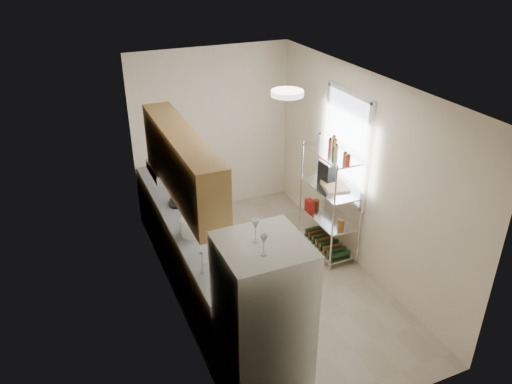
% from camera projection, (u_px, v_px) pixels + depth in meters
% --- Properties ---
extents(room, '(2.52, 4.42, 2.62)m').
position_uv_depth(room, '(273.00, 191.00, 5.94)').
color(room, '#AB9E8B').
rests_on(room, ground).
extents(counter_run, '(0.63, 3.51, 0.90)m').
position_uv_depth(counter_run, '(192.00, 249.00, 6.36)').
color(counter_run, '#B1874B').
rests_on(counter_run, ground).
extents(upper_cabinets, '(0.33, 2.20, 0.72)m').
position_uv_depth(upper_cabinets, '(182.00, 163.00, 5.41)').
color(upper_cabinets, '#B1874B').
rests_on(upper_cabinets, room).
extents(range_hood, '(0.50, 0.60, 0.12)m').
position_uv_depth(range_hood, '(171.00, 169.00, 6.27)').
color(range_hood, '#B7BABC').
rests_on(range_hood, room).
extents(window, '(0.06, 1.00, 1.46)m').
position_uv_depth(window, '(346.00, 146.00, 6.54)').
color(window, white).
rests_on(window, room).
extents(bakers_rack, '(0.45, 0.90, 1.73)m').
position_uv_depth(bakers_rack, '(332.00, 181.00, 6.62)').
color(bakers_rack, silver).
rests_on(bakers_rack, ground).
extents(ceiling_dome, '(0.34, 0.34, 0.05)m').
position_uv_depth(ceiling_dome, '(287.00, 93.00, 5.11)').
color(ceiling_dome, white).
rests_on(ceiling_dome, room).
extents(refrigerator, '(0.73, 0.73, 1.77)m').
position_uv_depth(refrigerator, '(262.00, 326.00, 4.48)').
color(refrigerator, white).
rests_on(refrigerator, ground).
extents(wine_glass_a, '(0.06, 0.06, 0.18)m').
position_uv_depth(wine_glass_a, '(264.00, 245.00, 3.89)').
color(wine_glass_a, silver).
rests_on(wine_glass_a, refrigerator).
extents(wine_glass_b, '(0.07, 0.07, 0.21)m').
position_uv_depth(wine_glass_b, '(256.00, 230.00, 4.06)').
color(wine_glass_b, silver).
rests_on(wine_glass_b, refrigerator).
extents(rice_cooker, '(0.27, 0.27, 0.22)m').
position_uv_depth(rice_cooker, '(192.00, 226.00, 5.77)').
color(rice_cooker, white).
rests_on(rice_cooker, counter_run).
extents(frying_pan_large, '(0.30, 0.30, 0.04)m').
position_uv_depth(frying_pan_large, '(178.00, 204.00, 6.45)').
color(frying_pan_large, black).
rests_on(frying_pan_large, counter_run).
extents(frying_pan_small, '(0.32, 0.32, 0.05)m').
position_uv_depth(frying_pan_small, '(179.00, 201.00, 6.51)').
color(frying_pan_small, black).
rests_on(frying_pan_small, counter_run).
extents(cutting_board, '(0.38, 0.45, 0.03)m').
position_uv_depth(cutting_board, '(335.00, 186.00, 6.66)').
color(cutting_board, tan).
rests_on(cutting_board, bakers_rack).
extents(espresso_machine, '(0.18, 0.26, 0.29)m').
position_uv_depth(espresso_machine, '(328.00, 171.00, 6.78)').
color(espresso_machine, black).
rests_on(espresso_machine, bakers_rack).
extents(storage_bag, '(0.10, 0.13, 0.15)m').
position_uv_depth(storage_bag, '(310.00, 204.00, 7.02)').
color(storage_bag, maroon).
rests_on(storage_bag, bakers_rack).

